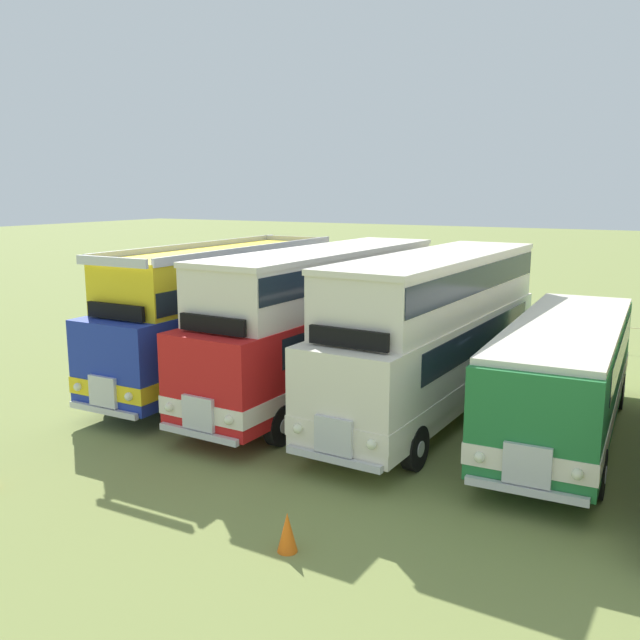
{
  "coord_description": "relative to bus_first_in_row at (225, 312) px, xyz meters",
  "views": [
    {
      "loc": [
        6.16,
        -17.15,
        6.19
      ],
      "look_at": [
        -3.66,
        0.5,
        2.34
      ],
      "focal_mm": 38.27,
      "sensor_mm": 36.0,
      "label": 1
    }
  ],
  "objects": [
    {
      "name": "cone_mid_row",
      "position": [
        7.34,
        -8.06,
        -2.0
      ],
      "size": [
        0.36,
        0.36,
        0.72
      ],
      "primitive_type": "cone",
      "color": "orange",
      "rests_on": "ground"
    },
    {
      "name": "bus_fourth_in_row",
      "position": [
        10.47,
        0.15,
        -0.61
      ],
      "size": [
        2.95,
        10.14,
        2.99
      ],
      "color": "#237538",
      "rests_on": "ground"
    },
    {
      "name": "bus_second_in_row",
      "position": [
        3.5,
        0.25,
        0.12
      ],
      "size": [
        2.89,
        11.4,
        4.49
      ],
      "color": "red",
      "rests_on": "ground"
    },
    {
      "name": "ground_plane",
      "position": [
        6.98,
        -0.18,
        -2.36
      ],
      "size": [
        200.0,
        200.0,
        0.0
      ],
      "primitive_type": "plane",
      "color": "olive"
    },
    {
      "name": "bus_third_in_row",
      "position": [
        6.99,
        0.3,
        0.11
      ],
      "size": [
        2.97,
        11.08,
        4.49
      ],
      "color": "silver",
      "rests_on": "ground"
    },
    {
      "name": "rope_fence_line",
      "position": [
        6.98,
        11.24,
        -1.71
      ],
      "size": [
        20.05,
        0.08,
        1.05
      ],
      "color": "#8C704C",
      "rests_on": "ground"
    },
    {
      "name": "bus_first_in_row",
      "position": [
        0.0,
        0.0,
        0.0
      ],
      "size": [
        2.69,
        10.49,
        4.52
      ],
      "color": "#1E339E",
      "rests_on": "ground"
    }
  ]
}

